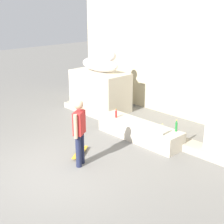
{
  "coord_description": "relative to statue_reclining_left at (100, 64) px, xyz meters",
  "views": [
    {
      "loc": [
        5.87,
        -3.63,
        3.83
      ],
      "look_at": [
        0.03,
        1.96,
        1.1
      ],
      "focal_mm": 52.85,
      "sensor_mm": 36.0,
      "label": 1
    }
  ],
  "objects": [
    {
      "name": "bottle_green",
      "position": [
        3.96,
        -0.81,
        -1.07
      ],
      "size": [
        0.06,
        0.06,
        0.32
      ],
      "color": "#1E722D",
      "rests_on": "ledge_block"
    },
    {
      "name": "pedestal_left",
      "position": [
        -0.04,
        -0.0,
        -0.99
      ],
      "size": [
        2.17,
        1.19,
        1.41
      ],
      "primitive_type": "cube",
      "color": "beige",
      "rests_on": "ground_plane"
    },
    {
      "name": "bottle_clear",
      "position": [
        3.88,
        -1.33,
        -1.07
      ],
      "size": [
        0.07,
        0.07,
        0.32
      ],
      "color": "silver",
      "rests_on": "ledge_block"
    },
    {
      "name": "skater",
      "position": [
        2.94,
        -3.31,
        -0.77
      ],
      "size": [
        0.36,
        0.48,
        1.67
      ],
      "rotation": [
        0.0,
        0.0,
        5.25
      ],
      "color": "#1E233F",
      "rests_on": "ground_plane"
    },
    {
      "name": "bottle_red",
      "position": [
        2.05,
        -1.21,
        -1.09
      ],
      "size": [
        0.06,
        0.06,
        0.27
      ],
      "color": "red",
      "rests_on": "ledge_block"
    },
    {
      "name": "facade_wall",
      "position": [
        2.86,
        1.65,
        1.76
      ],
      "size": [
        10.34,
        0.6,
        6.91
      ],
      "primitive_type": "cube",
      "color": "#C0B696",
      "rests_on": "ground_plane"
    },
    {
      "name": "skateboard",
      "position": [
        2.49,
        -2.96,
        -1.63
      ],
      "size": [
        0.62,
        0.77,
        0.08
      ],
      "rotation": [
        0.0,
        0.0,
        5.32
      ],
      "color": "gold",
      "rests_on": "ground_plane"
    },
    {
      "name": "statue_reclining_left",
      "position": [
        0.0,
        0.0,
        0.0
      ],
      "size": [
        1.65,
        0.74,
        0.78
      ],
      "rotation": [
        0.0,
        0.0,
        0.12
      ],
      "color": "beige",
      "rests_on": "pedestal_left"
    },
    {
      "name": "ground_plane",
      "position": [
        2.86,
        -4.15,
        -1.69
      ],
      "size": [
        40.0,
        40.0,
        0.0
      ],
      "primitive_type": "plane",
      "color": "slate"
    },
    {
      "name": "stair_step",
      "position": [
        2.86,
        -0.62,
        -1.59
      ],
      "size": [
        7.97,
        0.5,
        0.2
      ],
      "primitive_type": "cube",
      "color": "#A9A08F",
      "rests_on": "ground_plane"
    },
    {
      "name": "ledge_block",
      "position": [
        2.86,
        -1.08,
        -1.45
      ],
      "size": [
        2.73,
        0.71,
        0.49
      ],
      "primitive_type": "cube",
      "color": "beige",
      "rests_on": "ground_plane"
    }
  ]
}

